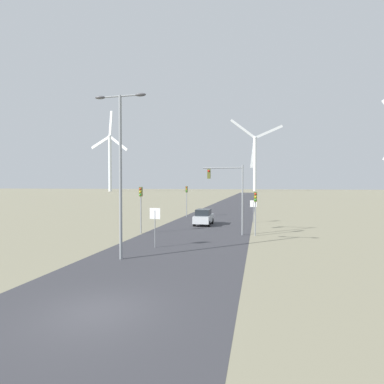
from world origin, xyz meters
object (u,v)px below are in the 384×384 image
traffic_light_post_mid_left (187,194)px  traffic_light_mast_overhead (229,186)px  wind_turbine_left (255,157)px  streetlamp (120,157)px  traffic_light_post_near_right (255,204)px  car_approaching (204,217)px  stop_sign_far (253,207)px  wind_turbine_far_left (110,157)px  stop_sign_near (155,220)px  traffic_light_post_near_left (141,200)px

traffic_light_post_mid_left → traffic_light_mast_overhead: size_ratio=0.69×
traffic_light_mast_overhead → wind_turbine_left: wind_turbine_left is taller
streetlamp → traffic_light_post_near_right: bearing=52.6°
traffic_light_post_near_right → car_approaching: traffic_light_post_near_right is taller
stop_sign_far → traffic_light_post_mid_left: size_ratio=0.61×
wind_turbine_far_left → streetlamp: bearing=-61.9°
traffic_light_post_mid_left → car_approaching: 9.21m
car_approaching → stop_sign_near: bearing=-95.5°
stop_sign_far → traffic_light_post_near_left: traffic_light_post_near_left is taller
stop_sign_near → wind_turbine_left: wind_turbine_left is taller
streetlamp → stop_sign_near: 5.80m
stop_sign_far → traffic_light_post_near_left: size_ratio=0.62×
stop_sign_near → wind_turbine_left: (4.54, 202.16, 22.83)m
stop_sign_near → wind_turbine_left: size_ratio=0.06×
stop_sign_far → car_approaching: bearing=-148.9°
traffic_light_post_near_right → traffic_light_post_mid_left: traffic_light_post_mid_left is taller
traffic_light_post_near_left → traffic_light_post_mid_left: bearing=86.9°
stop_sign_near → traffic_light_mast_overhead: traffic_light_mast_overhead is taller
stop_sign_near → wind_turbine_left: bearing=88.7°
stop_sign_far → traffic_light_post_mid_left: traffic_light_post_mid_left is taller
traffic_light_post_mid_left → wind_turbine_far_left: wind_turbine_far_left is taller
traffic_light_post_near_right → wind_turbine_left: bearing=90.8°
stop_sign_far → wind_turbine_far_left: wind_turbine_far_left is taller
traffic_light_post_near_left → car_approaching: size_ratio=1.08×
traffic_light_post_near_left → traffic_light_mast_overhead: size_ratio=0.69×
traffic_light_post_near_right → car_approaching: bearing=133.7°
stop_sign_near → traffic_light_post_near_left: (-3.51, 5.84, 1.18)m
traffic_light_post_near_left → wind_turbine_far_left: bearing=118.8°
streetlamp → wind_turbine_far_left: bearing=118.1°
streetlamp → stop_sign_far: 22.03m
traffic_light_post_mid_left → car_approaching: bearing=-63.7°
wind_turbine_far_left → wind_turbine_left: 103.13m
traffic_light_post_near_left → stop_sign_far: bearing=45.5°
traffic_light_post_near_left → traffic_light_mast_overhead: (8.31, 1.11, 1.28)m
traffic_light_post_near_left → car_approaching: 8.92m
car_approaching → wind_turbine_left: size_ratio=0.08×
wind_turbine_left → stop_sign_far: bearing=-89.3°
traffic_light_post_mid_left → wind_turbine_far_left: 174.48m
stop_sign_near → wind_turbine_far_left: size_ratio=0.05×
stop_sign_near → traffic_light_post_near_left: traffic_light_post_near_left is taller
wind_turbine_far_left → stop_sign_far: bearing=-56.8°
traffic_light_mast_overhead → wind_turbine_far_left: 190.14m
streetlamp → wind_turbine_far_left: (-92.14, 172.58, 17.44)m
traffic_light_post_near_right → car_approaching: size_ratio=0.97×
stop_sign_near → traffic_light_post_mid_left: traffic_light_post_mid_left is taller
stop_sign_far → traffic_light_post_near_left: bearing=-134.5°
car_approaching → traffic_light_mast_overhead: bearing=-59.8°
stop_sign_far → wind_turbine_far_left: (-99.88, 152.45, 21.92)m
stop_sign_near → stop_sign_far: stop_sign_near is taller
stop_sign_near → traffic_light_mast_overhead: 8.79m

